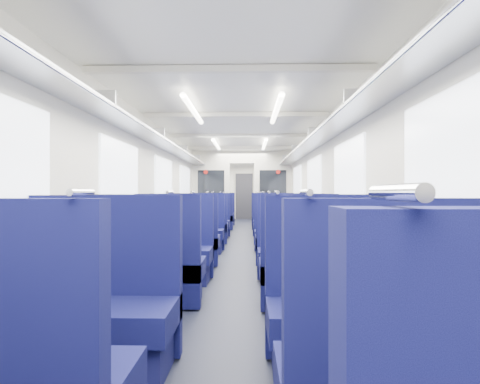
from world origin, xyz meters
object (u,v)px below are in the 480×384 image
seat_23 (267,216)px  seat_14 (197,233)px  seat_17 (278,229)px  seat_11 (299,255)px  end_door (244,196)px  seat_13 (289,242)px  seat_7 (347,315)px  seat_9 (313,272)px  seat_18 (209,224)px  seat_19 (273,224)px  seat_15 (282,234)px  seat_20 (216,218)px  seat_6 (98,313)px  seat_10 (172,254)px  seat_21 (269,218)px  bulkhead (242,190)px  seat_8 (151,270)px  seat_22 (219,216)px  seat_12 (186,243)px  seat_16 (204,228)px

seat_23 → seat_14: bearing=-107.1°
seat_17 → seat_11: bearing=-90.0°
end_door → seat_13: end_door is taller
seat_7 → seat_9: same height
seat_18 → seat_19: (1.66, 0.05, 0.00)m
seat_7 → seat_18: bearing=103.2°
seat_13 → seat_11: bearing=-90.0°
seat_15 → seat_20: (-1.66, 4.42, 0.00)m
seat_14 → seat_13: bearing=-36.9°
seat_14 → seat_15: size_ratio=1.00×
seat_6 → seat_10: bearing=90.0°
end_door → seat_21: bearing=-80.3°
seat_9 → seat_19: bearing=90.0°
bulkhead → seat_6: (-0.83, -8.04, -0.87)m
seat_8 → seat_21: 7.81m
seat_22 → seat_23: (1.66, -0.17, 0.00)m
seat_8 → seat_15: (1.66, 3.28, 0.00)m
seat_17 → seat_22: same height
seat_12 → seat_8: bearing=-90.0°
seat_18 → seat_11: bearing=-70.8°
seat_16 → seat_22: (0.00, 4.36, 0.00)m
seat_18 → seat_21: bearing=49.5°
seat_9 → seat_16: 4.96m
seat_11 → seat_16: bearing=114.3°
end_door → seat_10: end_door is taller
seat_7 → seat_21: same height
seat_9 → seat_13: size_ratio=1.00×
seat_10 → seat_14: 2.37m
seat_21 → seat_23: (0.00, 1.16, 0.00)m
seat_20 → seat_21: bearing=-2.3°
seat_15 → seat_20: 4.72m
seat_14 → seat_17: (1.66, 0.98, 0.00)m
bulkhead → seat_9: bulkhead is taller
seat_6 → seat_9: size_ratio=1.00×
seat_11 → seat_6: bearing=-125.8°
bulkhead → seat_21: 1.54m
seat_14 → seat_19: (1.66, 2.33, 0.00)m
seat_9 → seat_17: size_ratio=1.00×
seat_23 → seat_11: bearing=-90.0°
seat_17 → end_door: bearing=95.8°
seat_6 → seat_18: 7.06m
end_door → seat_16: size_ratio=1.68×
seat_16 → seat_9: bearing=-70.4°
seat_14 → seat_22: (0.00, 5.56, 0.00)m
seat_17 → seat_14: bearing=-149.4°
seat_16 → seat_19: bearing=34.3°
bulkhead → seat_7: size_ratio=2.36×
seat_13 → seat_22: bearing=103.7°
seat_13 → seat_17: 2.23m
seat_12 → seat_19: same height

